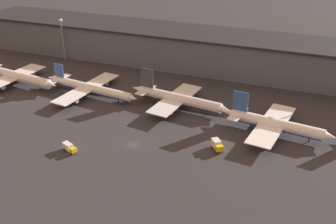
# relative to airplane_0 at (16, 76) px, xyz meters

# --- Properties ---
(ground) EXTENTS (600.00, 600.00, 0.00)m
(ground) POSITION_rel_airplane_0_xyz_m (73.21, -29.32, -3.83)
(ground) COLOR #2D2D33
(terminal_building) EXTENTS (245.75, 28.76, 18.13)m
(terminal_building) POSITION_rel_airplane_0_xyz_m (73.21, 51.49, 5.27)
(terminal_building) COLOR #4C515B
(terminal_building) RESTS_ON ground
(airplane_0) EXTENTS (48.61, 33.24, 13.71)m
(airplane_0) POSITION_rel_airplane_0_xyz_m (0.00, 0.00, 0.00)
(airplane_0) COLOR silver
(airplane_0) RESTS_ON ground
(airplane_1) EXTENTS (48.25, 38.01, 11.41)m
(airplane_1) POSITION_rel_airplane_0_xyz_m (37.78, 1.57, -0.63)
(airplane_1) COLOR white
(airplane_1) RESTS_ON ground
(airplane_2) EXTENTS (44.64, 33.16, 14.23)m
(airplane_2) POSITION_rel_airplane_0_xyz_m (77.79, 3.82, -0.15)
(airplane_2) COLOR silver
(airplane_2) RESTS_ON ground
(airplane_3) EXTENTS (42.17, 35.42, 13.62)m
(airplane_3) POSITION_rel_airplane_0_xyz_m (117.72, -3.78, -0.16)
(airplane_3) COLOR white
(airplane_3) RESTS_ON ground
(service_vehicle_2) EXTENTS (6.34, 4.30, 2.76)m
(service_vehicle_2) POSITION_rel_airplane_0_xyz_m (54.81, -41.04, -2.25)
(service_vehicle_2) COLOR gold
(service_vehicle_2) RESTS_ON ground
(service_vehicle_3) EXTENTS (5.33, 5.92, 3.35)m
(service_vehicle_3) POSITION_rel_airplane_0_xyz_m (101.04, -22.02, -1.98)
(service_vehicle_3) COLOR gold
(service_vehicle_3) RESTS_ON ground
(lamp_post_0) EXTENTS (1.80, 1.80, 22.02)m
(lamp_post_0) POSITION_rel_airplane_0_xyz_m (2.42, 36.07, 10.41)
(lamp_post_0) COLOR slate
(lamp_post_0) RESTS_ON ground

